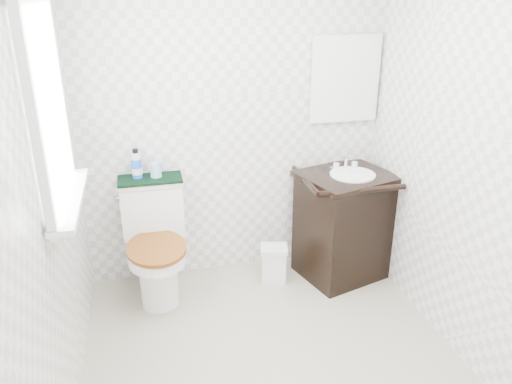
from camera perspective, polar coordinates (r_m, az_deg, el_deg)
name	(u,v)px	position (r m, az deg, el deg)	size (l,w,h in m)	color
floor	(276,368)	(3.10, 2.34, -19.45)	(2.40, 2.40, 0.00)	#B3AA90
wall_back	(234,119)	(3.59, -2.53, 8.37)	(2.40, 2.40, 0.00)	white
wall_front	(398,325)	(1.49, 15.92, -14.40)	(2.40, 2.40, 0.00)	white
wall_left	(44,197)	(2.43, -23.09, -0.49)	(2.40, 2.40, 0.00)	white
wall_right	(475,160)	(2.95, 23.79, 3.35)	(2.40, 2.40, 0.00)	white
window	(47,107)	(2.56, -22.81, 8.96)	(0.02, 0.70, 0.90)	white
mirror	(345,79)	(3.75, 10.11, 12.57)	(0.50, 0.02, 0.60)	silver
toilet	(156,248)	(3.61, -11.35, -6.25)	(0.45, 0.64, 0.83)	white
vanity	(344,223)	(3.80, 9.98, -3.49)	(0.75, 0.69, 0.92)	black
trash_bin	(274,263)	(3.78, 2.04, -8.15)	(0.23, 0.20, 0.29)	white
towel	(150,179)	(3.53, -12.03, 1.46)	(0.44, 0.22, 0.02)	black
mouthwash_bottle	(136,165)	(3.52, -13.50, 3.07)	(0.07, 0.07, 0.21)	blue
cup	(156,170)	(3.53, -11.39, 2.51)	(0.08, 0.08, 0.10)	#82B3D5
soap_bar	(334,167)	(3.75, 8.91, 2.81)	(0.06, 0.04, 0.02)	#1C867A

